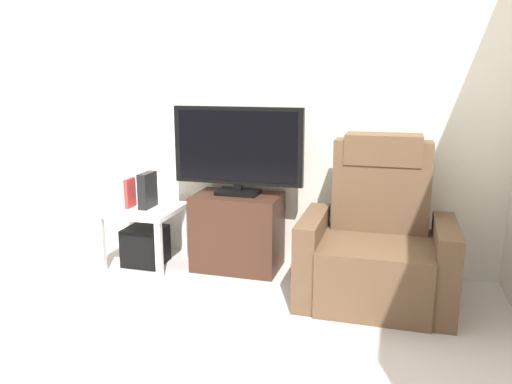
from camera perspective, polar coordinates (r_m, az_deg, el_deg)
ground_plane at (r=3.26m, az=-5.72°, el=-13.82°), size 6.40×6.40×0.00m
wall_back at (r=3.98m, az=-0.08°, el=10.58°), size 6.40×0.06×2.60m
tv_stand at (r=3.92m, az=-2.08°, el=-4.44°), size 0.65×0.42×0.58m
television at (r=3.80m, az=-2.07°, el=4.87°), size 0.99×0.20×0.66m
recliner_armchair at (r=3.47m, az=13.39°, el=-5.75°), size 0.98×0.78×1.08m
side_table at (r=4.07m, az=-12.42°, el=-2.69°), size 0.54×0.54×0.46m
subwoofer_box at (r=4.14m, az=-12.26°, el=-5.90°), size 0.30×0.30×0.30m
book_upright at (r=4.06m, az=-13.93°, el=-0.10°), size 0.03×0.13×0.23m
game_console at (r=4.01m, az=-12.06°, el=0.20°), size 0.07×0.20×0.27m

